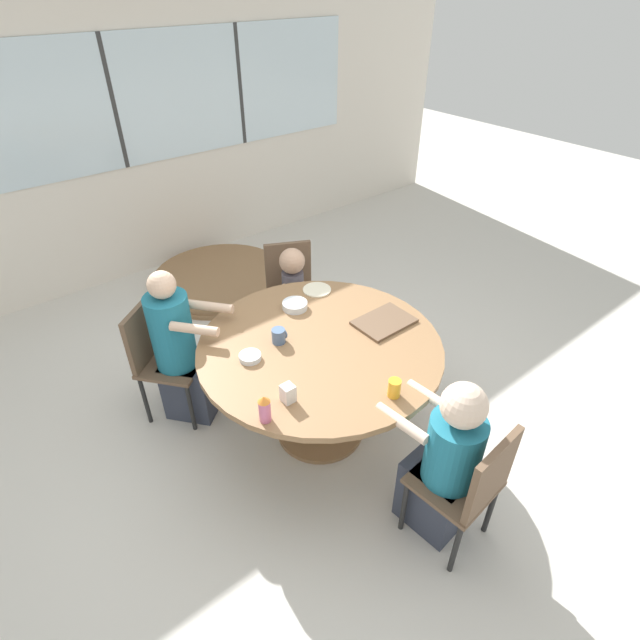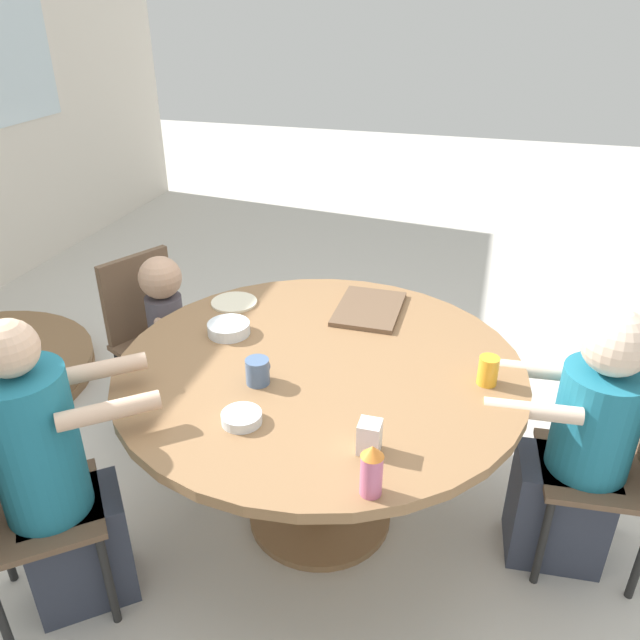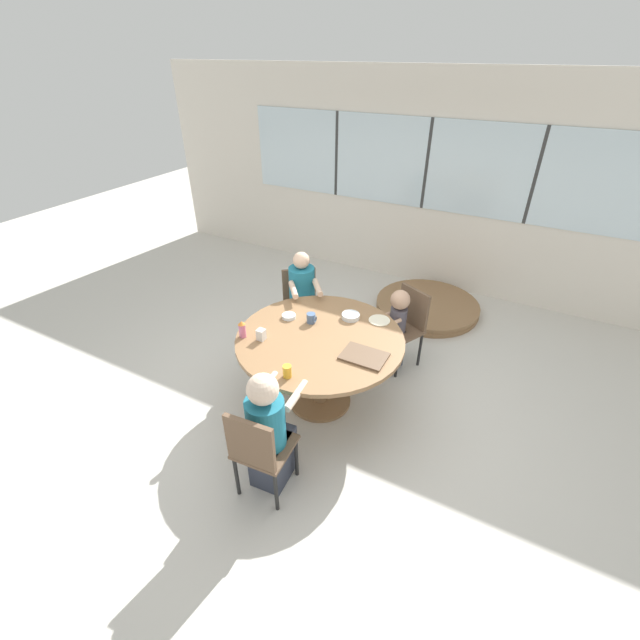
{
  "view_description": "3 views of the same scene",
  "coord_description": "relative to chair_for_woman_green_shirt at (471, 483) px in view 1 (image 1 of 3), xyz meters",
  "views": [
    {
      "loc": [
        -1.51,
        -1.89,
        2.67
      ],
      "look_at": [
        0.0,
        0.0,
        0.95
      ],
      "focal_mm": 28.0,
      "sensor_mm": 36.0,
      "label": 1
    },
    {
      "loc": [
        -1.89,
        -0.54,
        2.0
      ],
      "look_at": [
        0.0,
        0.0,
        0.95
      ],
      "focal_mm": 35.0,
      "sensor_mm": 36.0,
      "label": 2
    },
    {
      "loc": [
        1.47,
        -2.77,
        2.96
      ],
      "look_at": [
        0.0,
        0.0,
        0.95
      ],
      "focal_mm": 24.0,
      "sensor_mm": 36.0,
      "label": 3
    }
  ],
  "objects": [
    {
      "name": "ground_plane",
      "position": [
        -0.09,
        1.12,
        -0.52
      ],
      "size": [
        16.0,
        16.0,
        0.0
      ],
      "primitive_type": "plane",
      "color": "beige"
    },
    {
      "name": "wall_back_with_windows",
      "position": [
        -0.09,
        4.11,
        0.9
      ],
      "size": [
        8.4,
        0.08,
        2.8
      ],
      "color": "silver",
      "rests_on": "ground_plane"
    },
    {
      "name": "dining_table",
      "position": [
        -0.09,
        1.12,
        0.12
      ],
      "size": [
        1.51,
        1.51,
        0.77
      ],
      "color": "olive",
      "rests_on": "ground_plane"
    },
    {
      "name": "chair_for_woman_green_shirt",
      "position": [
        0.0,
        0.0,
        0.0
      ],
      "size": [
        0.43,
        0.43,
        0.87
      ],
      "rotation": [
        0.0,
        0.0,
        0.08
      ],
      "color": "brown",
      "rests_on": "ground_plane"
    },
    {
      "name": "chair_for_man_blue_shirt",
      "position": [
        -0.81,
        2.0,
        0.0
      ],
      "size": [
        0.56,
        0.56,
        0.87
      ],
      "rotation": [
        0.0,
        0.0,
        -2.45
      ],
      "color": "brown",
      "rests_on": "ground_plane"
    },
    {
      "name": "chair_for_toddler",
      "position": [
        0.4,
        2.14,
        0.0
      ],
      "size": [
        0.54,
        0.54,
        0.87
      ],
      "rotation": [
        0.0,
        0.0,
        -3.6
      ],
      "color": "brown",
      "rests_on": "ground_plane"
    },
    {
      "name": "person_woman_green_shirt",
      "position": [
        -0.01,
        0.16,
        -0.01
      ],
      "size": [
        0.35,
        0.56,
        1.09
      ],
      "rotation": [
        0.0,
        0.0,
        0.08
      ],
      "color": "#333847",
      "rests_on": "ground_plane"
    },
    {
      "name": "person_man_blue_shirt",
      "position": [
        -0.71,
        1.87,
        0.01
      ],
      "size": [
        0.54,
        0.57,
        1.16
      ],
      "rotation": [
        0.0,
        0.0,
        -2.45
      ],
      "color": "#333847",
      "rests_on": "ground_plane"
    },
    {
      "name": "person_toddler",
      "position": [
        0.34,
        2.0,
        -0.04
      ],
      "size": [
        0.29,
        0.36,
        0.92
      ],
      "rotation": [
        0.0,
        0.0,
        -3.6
      ],
      "color": "#333847",
      "rests_on": "ground_plane"
    },
    {
      "name": "food_tray_dark",
      "position": [
        0.37,
        1.04,
        0.27
      ],
      "size": [
        0.37,
        0.27,
        0.02
      ],
      "color": "brown",
      "rests_on": "dining_table"
    },
    {
      "name": "coffee_mug",
      "position": [
        -0.28,
        1.3,
        0.3
      ],
      "size": [
        0.09,
        0.08,
        0.09
      ],
      "color": "slate",
      "rests_on": "dining_table"
    },
    {
      "name": "sippy_cup",
      "position": [
        -0.7,
        0.81,
        0.34
      ],
      "size": [
        0.07,
        0.07,
        0.16
      ],
      "color": "#CC668C",
      "rests_on": "dining_table"
    },
    {
      "name": "juice_glass",
      "position": [
        -0.06,
        0.52,
        0.31
      ],
      "size": [
        0.07,
        0.07,
        0.11
      ],
      "color": "gold",
      "rests_on": "dining_table"
    },
    {
      "name": "milk_carton_small",
      "position": [
        -0.53,
        0.85,
        0.31
      ],
      "size": [
        0.07,
        0.07,
        0.1
      ],
      "color": "silver",
      "rests_on": "dining_table"
    },
    {
      "name": "bowl_white_shallow",
      "position": [
        0.02,
        1.54,
        0.28
      ],
      "size": [
        0.17,
        0.17,
        0.05
      ],
      "color": "silver",
      "rests_on": "dining_table"
    },
    {
      "name": "bowl_cereal",
      "position": [
        -0.51,
        1.27,
        0.27
      ],
      "size": [
        0.13,
        0.13,
        0.03
      ],
      "color": "silver",
      "rests_on": "dining_table"
    },
    {
      "name": "plate_tortillas",
      "position": [
        0.28,
        1.62,
        0.26
      ],
      "size": [
        0.2,
        0.2,
        0.01
      ],
      "color": "beige",
      "rests_on": "dining_table"
    },
    {
      "name": "folded_table_stack",
      "position": [
        0.35,
        3.32,
        -0.46
      ],
      "size": [
        1.33,
        1.33,
        0.12
      ],
      "color": "olive",
      "rests_on": "ground_plane"
    }
  ]
}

